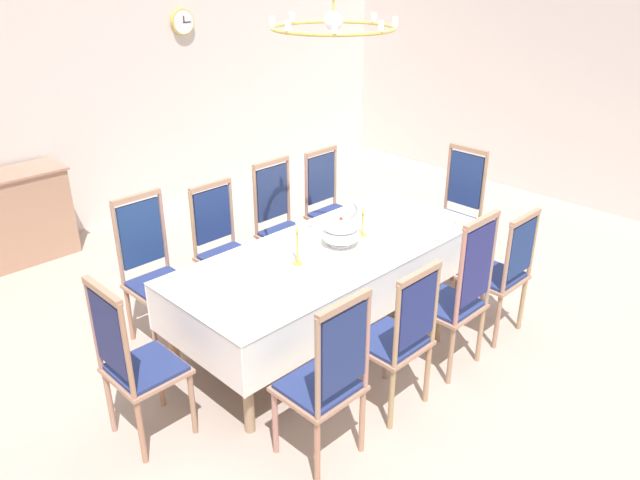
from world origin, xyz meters
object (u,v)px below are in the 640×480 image
Objects in this scene: chair_north_c at (282,223)px; chair_head_west at (134,361)px; chair_head_east at (456,209)px; bowl_near_right at (446,224)px; chair_north_b at (223,246)px; chair_south_c at (458,294)px; spoon_primary at (427,237)px; spoon_secondary at (451,221)px; candlestick_east at (363,221)px; chair_south_a at (327,379)px; chair_north_d at (330,206)px; chandelier at (333,26)px; bowl_near_left at (421,241)px; chair_south_b at (399,336)px; mounted_clock at (183,22)px; dining_table at (331,258)px; candlestick_west at (297,244)px; soup_tureen at (341,232)px; chair_north_a at (153,269)px; chair_south_d at (502,271)px.

chair_head_west is at bearing 24.94° from chair_north_c.
chair_head_east is 7.03× the size of bowl_near_right.
chair_north_b is 0.89× the size of chair_south_c.
spoon_primary is 1.00× the size of spoon_secondary.
chair_south_c is 3.84× the size of candlestick_east.
chair_south_c is (1.31, -0.00, 0.03)m from chair_south_a.
chair_north_d is 2.22m from chandelier.
chair_head_east is at bearing 128.92° from chair_north_d.
chair_south_c is 0.60m from bowl_near_left.
spoon_primary is 1.78m from chandelier.
mounted_clock reaches higher than chair_south_b.
chandelier reaches higher than spoon_secondary.
dining_table is 16.40× the size of bowl_near_left.
chair_head_west is 2.94× the size of candlestick_west.
chair_south_c reaches higher than soup_tureen.
chair_head_west is (-2.62, -0.93, 0.01)m from chair_north_d.
chair_north_c is at bearing 179.92° from chair_north_a.
candlestick_west is (-0.35, 0.00, 0.23)m from dining_table.
chandelier is at bearing 159.62° from bowl_near_right.
chair_south_b is 0.97× the size of chair_north_d.
candlestick_east is at bearing 57.74° from chair_north_d.
dining_table is 2.24× the size of chair_north_c.
spoon_secondary is at bearing 121.24° from chair_north_c.
chair_south_b is at bearing -109.91° from dining_table.
bowl_near_right is (0.40, 0.05, 0.01)m from bowl_near_left.
chair_north_a reaches higher than spoon_secondary.
chair_north_c reaches higher than bowl_near_left.
chair_north_a is 2.07m from bowl_near_left.
dining_table is 8.00× the size of candlestick_east.
chair_south_b is at bearing 55.56° from chair_north_d.
chair_south_c is 1.16× the size of chair_south_d.
chandelier is (-0.94, -0.93, 1.78)m from chair_north_d.
bowl_near_right is at bearing 41.03° from chair_south_c.
chandelier reaches higher than dining_table.
bowl_near_right is at bearing 116.99° from chair_north_c.
chair_north_d is at bearing 89.61° from spoon_secondary.
chair_south_b is 1.17m from spoon_primary.
chair_south_b is 2.25m from chair_north_d.
candlestick_west is (-0.01, 0.93, 0.34)m from chair_south_b.
chair_north_c is 1.49m from spoon_secondary.
chair_head_east is 3.67× the size of candlestick_east.
chair_head_west is at bearing 180.00° from dining_table.
chair_south_c reaches higher than chair_south_d.
candlestick_west is at bearing 155.77° from spoon_primary.
mounted_clock is (-0.67, 3.33, 1.49)m from chair_head_east.
chair_north_a is at bearing 136.09° from chair_south_d.
chair_north_b is (0.66, -0.00, -0.03)m from chair_north_a.
chandelier is at bearing -106.96° from mounted_clock.
candlestick_west is 1.49m from chandelier.
spoon_secondary is at bearing -17.20° from dining_table.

